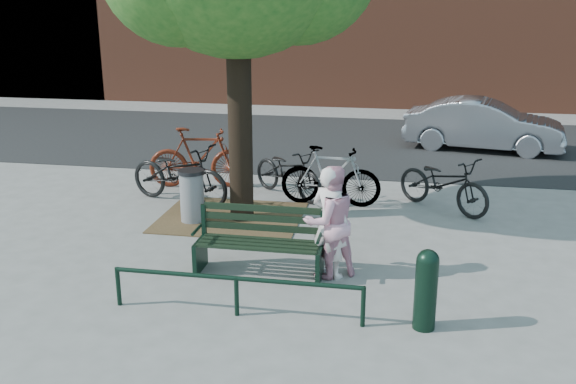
% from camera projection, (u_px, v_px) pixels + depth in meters
% --- Properties ---
extents(ground, '(90.00, 90.00, 0.00)m').
position_uv_depth(ground, '(259.00, 274.00, 8.82)').
color(ground, gray).
rests_on(ground, ground).
extents(dirt_pit, '(2.40, 2.00, 0.02)m').
position_uv_depth(dirt_pit, '(231.00, 217.00, 11.06)').
color(dirt_pit, brown).
rests_on(dirt_pit, ground).
extents(road, '(40.00, 7.00, 0.01)m').
position_uv_depth(road, '(331.00, 142.00, 16.82)').
color(road, black).
rests_on(road, ground).
extents(park_bench, '(1.74, 0.54, 0.97)m').
position_uv_depth(park_bench, '(260.00, 240.00, 8.76)').
color(park_bench, black).
rests_on(park_bench, ground).
extents(guard_railing, '(3.06, 0.06, 0.51)m').
position_uv_depth(guard_railing, '(236.00, 284.00, 7.57)').
color(guard_railing, black).
rests_on(guard_railing, ground).
extents(person_left, '(0.67, 0.60, 1.54)m').
position_uv_depth(person_left, '(330.00, 222.00, 8.57)').
color(person_left, silver).
rests_on(person_left, ground).
extents(person_right, '(0.95, 0.89, 1.55)m').
position_uv_depth(person_right, '(330.00, 222.00, 8.57)').
color(person_right, pink).
rests_on(person_right, ground).
extents(bollard, '(0.26, 0.26, 0.97)m').
position_uv_depth(bollard, '(426.00, 287.00, 7.25)').
color(bollard, black).
rests_on(bollard, ground).
extents(litter_bin, '(0.44, 0.44, 0.90)m').
position_uv_depth(litter_bin, '(192.00, 196.00, 10.76)').
color(litter_bin, gray).
rests_on(litter_bin, ground).
extents(bicycle_a, '(2.25, 1.37, 1.11)m').
position_uv_depth(bicycle_a, '(179.00, 173.00, 11.74)').
color(bicycle_a, black).
rests_on(bicycle_a, ground).
extents(bicycle_b, '(2.08, 0.87, 1.21)m').
position_uv_depth(bicycle_b, '(199.00, 158.00, 12.68)').
color(bicycle_b, '#52190B').
rests_on(bicycle_b, ground).
extents(bicycle_c, '(1.83, 1.65, 0.97)m').
position_uv_depth(bicycle_c, '(288.00, 172.00, 12.13)').
color(bicycle_c, black).
rests_on(bicycle_c, ground).
extents(bicycle_d, '(1.84, 0.58, 1.10)m').
position_uv_depth(bicycle_d, '(331.00, 176.00, 11.59)').
color(bicycle_d, gray).
rests_on(bicycle_d, ground).
extents(bicycle_e, '(1.89, 1.71, 1.00)m').
position_uv_depth(bicycle_e, '(444.00, 183.00, 11.35)').
color(bicycle_e, black).
rests_on(bicycle_e, ground).
extents(parked_car, '(3.98, 1.97, 1.25)m').
position_uv_depth(parked_car, '(484.00, 125.00, 15.79)').
color(parked_car, gray).
rests_on(parked_car, ground).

